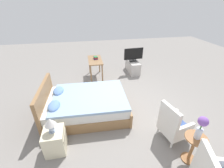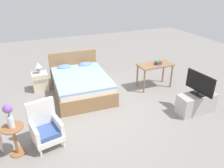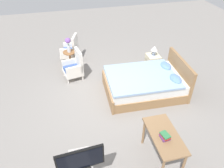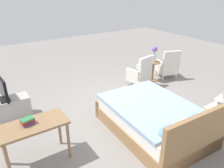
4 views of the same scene
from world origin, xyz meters
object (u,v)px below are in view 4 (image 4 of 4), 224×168
object	(u,v)px
armchair_by_window_left	(168,67)
nightstand	(216,120)
table_lamp	(221,98)
tv_flatscreen	(2,88)
tv_stand	(7,110)
side_table	(153,69)
book_stack	(27,121)
bed	(155,119)
flower_vase	(154,52)
armchair_by_window_right	(140,74)
vanity_desk	(34,130)

from	to	relation	value
armchair_by_window_left	nightstand	distance (m)	2.83
table_lamp	tv_flatscreen	world-z (taller)	tv_flatscreen
tv_stand	tv_flatscreen	distance (m)	0.53
side_table	book_stack	size ratio (longest dim) A/B	2.86
bed	book_stack	bearing A→B (deg)	-13.10
flower_vase	tv_stand	world-z (taller)	flower_vase
armchair_by_window_right	book_stack	world-z (taller)	armchair_by_window_right
nightstand	tv_flatscreen	distance (m)	4.42
flower_vase	nightstand	world-z (taller)	flower_vase
nightstand	vanity_desk	bearing A→B (deg)	-19.29
tv_flatscreen	flower_vase	bearing A→B (deg)	178.03
bed	armchair_by_window_left	xyz separation A→B (m)	(-2.34, -1.87, 0.08)
side_table	nightstand	size ratio (longest dim) A/B	1.16
armchair_by_window_right	table_lamp	xyz separation A→B (m)	(0.14, 2.52, 0.37)
side_table	book_stack	xyz separation A→B (m)	(4.01, 1.43, 0.41)
vanity_desk	bed	bearing A→B (deg)	167.42
nightstand	tv_stand	distance (m)	4.39
table_lamp	book_stack	xyz separation A→B (m)	(3.30, -1.17, 0.05)
armchair_by_window_right	tv_stand	size ratio (longest dim) A/B	0.96
armchair_by_window_left	armchair_by_window_right	world-z (taller)	same
tv_flatscreen	bed	bearing A→B (deg)	138.58
bed	flower_vase	xyz separation A→B (m)	(-1.77, -1.95, 0.61)
bed	nightstand	size ratio (longest dim) A/B	4.12
flower_vase	tv_flatscreen	bearing A→B (deg)	-1.97
vanity_desk	tv_stand	bearing A→B (deg)	-82.99
book_stack	nightstand	bearing A→B (deg)	160.52
vanity_desk	table_lamp	bearing A→B (deg)	160.70
armchair_by_window_left	nightstand	size ratio (longest dim) A/B	1.72
tv_flatscreen	vanity_desk	distance (m)	1.63
bed	flower_vase	size ratio (longest dim) A/B	4.60
table_lamp	book_stack	size ratio (longest dim) A/B	1.53
armchair_by_window_left	flower_vase	distance (m)	0.78
flower_vase	nightstand	size ratio (longest dim) A/B	0.89
bed	side_table	distance (m)	2.64
armchair_by_window_left	nightstand	world-z (taller)	armchair_by_window_left
armchair_by_window_right	side_table	world-z (taller)	armchair_by_window_right
nightstand	table_lamp	xyz separation A→B (m)	(-0.00, 0.00, 0.48)
side_table	nightstand	xyz separation A→B (m)	(0.71, 2.60, -0.12)
flower_vase	side_table	bearing A→B (deg)	0.00
armchair_by_window_left	book_stack	bearing A→B (deg)	16.48
tv_stand	book_stack	size ratio (longest dim) A/B	4.45
armchair_by_window_right	flower_vase	xyz separation A→B (m)	(-0.57, -0.08, 0.54)
tv_stand	book_stack	distance (m)	1.67
nightstand	table_lamp	size ratio (longest dim) A/B	1.62
nightstand	book_stack	distance (m)	3.54
table_lamp	book_stack	world-z (taller)	table_lamp
side_table	bed	bearing A→B (deg)	47.72
table_lamp	tv_flatscreen	xyz separation A→B (m)	(3.43, -2.74, 0.03)
vanity_desk	side_table	bearing A→B (deg)	-159.62
armchair_by_window_left	armchair_by_window_right	bearing A→B (deg)	0.10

